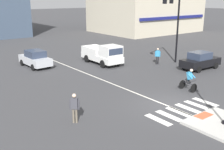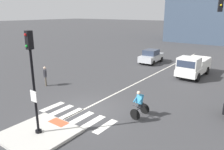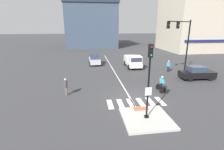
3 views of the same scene
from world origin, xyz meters
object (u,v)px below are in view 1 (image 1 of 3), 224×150
at_px(pedestrian_waiting_far_side, 158,55).
at_px(pickup_truck_white_eastbound_far, 104,55).
at_px(car_black_cross_right, 200,61).
at_px(traffic_light_mast, 174,16).
at_px(cyclist, 189,79).
at_px(car_silver_westbound_distant, 35,59).
at_px(pedestrian_at_curb_left, 75,106).

bearing_deg(pedestrian_waiting_far_side, pickup_truck_white_eastbound_far, 142.76).
bearing_deg(car_black_cross_right, traffic_light_mast, 106.01).
height_order(cyclist, pedestrian_waiting_far_side, cyclist).
height_order(car_silver_westbound_distant, pedestrian_waiting_far_side, pedestrian_waiting_far_side).
bearing_deg(cyclist, car_black_cross_right, 28.84).
bearing_deg(pickup_truck_white_eastbound_far, pedestrian_at_curb_left, -132.61).
xyz_separation_m(car_black_cross_right, car_silver_westbound_distant, (-12.03, 10.32, 0.00)).
xyz_separation_m(car_silver_westbound_distant, pedestrian_waiting_far_side, (10.21, -6.57, 0.17)).
xyz_separation_m(pickup_truck_white_eastbound_far, pedestrian_waiting_far_side, (4.29, -3.26, 0.00)).
distance_m(car_black_cross_right, cyclist, 6.91).
height_order(traffic_light_mast, cyclist, traffic_light_mast).
height_order(car_silver_westbound_distant, cyclist, cyclist).
relative_size(pickup_truck_white_eastbound_far, pedestrian_waiting_far_side, 3.08).
xyz_separation_m(traffic_light_mast, car_silver_westbound_distant, (-11.24, 7.55, -4.05)).
bearing_deg(car_silver_westbound_distant, car_black_cross_right, -40.62).
bearing_deg(car_black_cross_right, pedestrian_at_curb_left, -169.20).
height_order(traffic_light_mast, car_black_cross_right, traffic_light_mast).
relative_size(car_black_cross_right, cyclist, 2.48).
xyz_separation_m(car_silver_westbound_distant, pedestrian_at_curb_left, (-3.21, -13.23, 0.17)).
xyz_separation_m(cyclist, pedestrian_at_curb_left, (-9.20, 0.42, 0.11)).
bearing_deg(pickup_truck_white_eastbound_far, pedestrian_waiting_far_side, -37.24).
height_order(car_silver_westbound_distant, pickup_truck_white_eastbound_far, pickup_truck_white_eastbound_far).
distance_m(car_silver_westbound_distant, cyclist, 14.90).
bearing_deg(traffic_light_mast, car_silver_westbound_distant, 146.11).
bearing_deg(traffic_light_mast, pickup_truck_white_eastbound_far, 141.48).
bearing_deg(pedestrian_at_curb_left, pedestrian_waiting_far_side, 26.38).
relative_size(car_black_cross_right, pedestrian_waiting_far_side, 2.49).
bearing_deg(pedestrian_at_curb_left, car_silver_westbound_distant, 76.35).
xyz_separation_m(cyclist, pedestrian_waiting_far_side, (4.22, 7.08, 0.11)).
relative_size(traffic_light_mast, cyclist, 4.23).
height_order(car_black_cross_right, cyclist, cyclist).
xyz_separation_m(car_silver_westbound_distant, cyclist, (5.98, -13.65, 0.06)).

